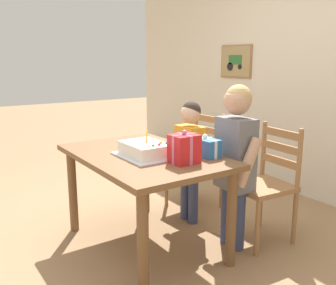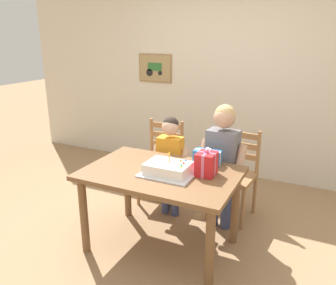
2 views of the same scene
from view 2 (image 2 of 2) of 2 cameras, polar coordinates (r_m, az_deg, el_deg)
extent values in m
plane|color=#997551|center=(3.26, -1.12, -16.95)|extent=(20.00, 20.00, 0.00)
cube|color=beige|center=(4.58, 10.27, 10.53)|extent=(6.40, 0.08, 2.60)
cube|color=olive|center=(4.91, -2.17, 12.36)|extent=(0.51, 0.02, 0.39)
cube|color=#9E8456|center=(4.90, -2.22, 12.35)|extent=(0.48, 0.01, 0.36)
cube|color=#28662D|center=(4.90, -2.26, 12.58)|extent=(0.22, 0.01, 0.11)
cylinder|color=black|center=(4.95, -3.12, 11.65)|extent=(0.10, 0.01, 0.10)
cylinder|color=black|center=(4.87, -1.35, 11.57)|extent=(0.06, 0.01, 0.06)
cube|color=brown|center=(2.91, -1.20, -5.21)|extent=(1.31, 0.86, 0.04)
cylinder|color=brown|center=(3.10, -13.93, -11.87)|extent=(0.07, 0.07, 0.70)
cylinder|color=brown|center=(2.61, 7.01, -17.59)|extent=(0.07, 0.07, 0.70)
cylinder|color=brown|center=(3.60, -6.84, -7.08)|extent=(0.07, 0.07, 0.70)
cylinder|color=brown|center=(3.19, 11.20, -10.76)|extent=(0.07, 0.07, 0.70)
cube|color=silver|center=(2.83, 0.01, -5.27)|extent=(0.44, 0.34, 0.01)
cube|color=white|center=(2.81, 0.01, -4.31)|extent=(0.36, 0.26, 0.09)
cylinder|color=orange|center=(2.79, 0.21, -2.76)|extent=(0.01, 0.01, 0.07)
sphere|color=yellow|center=(2.77, 0.21, -1.89)|extent=(0.02, 0.02, 0.02)
sphere|color=green|center=(2.82, -0.29, -3.14)|extent=(0.01, 0.01, 0.01)
sphere|color=yellow|center=(2.70, 2.17, -4.16)|extent=(0.01, 0.01, 0.01)
sphere|color=orange|center=(2.83, 2.13, -3.07)|extent=(0.02, 0.02, 0.02)
sphere|color=red|center=(2.77, 2.62, -3.53)|extent=(0.02, 0.02, 0.02)
sphere|color=green|center=(2.73, 2.28, -3.85)|extent=(0.02, 0.02, 0.02)
sphere|color=blue|center=(2.84, 2.98, -3.03)|extent=(0.02, 0.02, 0.02)
cube|color=red|center=(2.81, 6.45, -3.60)|extent=(0.15, 0.18, 0.19)
cube|color=#DB668E|center=(2.81, 6.45, -3.60)|extent=(0.16, 0.02, 0.20)
cube|color=#DB668E|center=(2.81, 6.45, -3.60)|extent=(0.02, 0.18, 0.20)
sphere|color=#DB668E|center=(2.77, 6.53, -1.46)|extent=(0.04, 0.04, 0.04)
cube|color=#286BB7|center=(3.05, 6.62, -2.49)|extent=(0.24, 0.12, 0.13)
cube|color=white|center=(3.05, 6.62, -2.49)|extent=(0.24, 0.02, 0.13)
cube|color=white|center=(3.05, 6.62, -2.49)|extent=(0.02, 0.13, 0.13)
sphere|color=white|center=(3.03, 6.67, -1.10)|extent=(0.04, 0.04, 0.04)
cube|color=#996B42|center=(3.85, -1.34, -3.63)|extent=(0.45, 0.45, 0.04)
cylinder|color=#996B42|center=(3.72, 0.25, -8.40)|extent=(0.04, 0.04, 0.43)
cylinder|color=#996B42|center=(3.86, -5.05, -7.44)|extent=(0.04, 0.04, 0.43)
cylinder|color=#996B42|center=(4.04, 2.25, -6.18)|extent=(0.04, 0.04, 0.43)
cylinder|color=#996B42|center=(4.17, -2.70, -5.39)|extent=(0.04, 0.04, 0.43)
cylinder|color=#996B42|center=(3.87, 2.33, 0.32)|extent=(0.04, 0.04, 0.45)
cylinder|color=#996B42|center=(4.01, -2.80, 0.93)|extent=(0.04, 0.04, 0.45)
cube|color=#996B42|center=(3.96, -0.28, -0.30)|extent=(0.36, 0.05, 0.06)
cube|color=#996B42|center=(3.92, -0.28, 1.26)|extent=(0.36, 0.05, 0.06)
cube|color=#996B42|center=(3.89, -0.28, 2.85)|extent=(0.36, 0.05, 0.06)
cube|color=#996B42|center=(3.58, 10.79, -5.69)|extent=(0.46, 0.46, 0.04)
cylinder|color=#996B42|center=(3.46, 12.43, -10.96)|extent=(0.04, 0.04, 0.43)
cylinder|color=#996B42|center=(3.58, 6.60, -9.63)|extent=(0.04, 0.04, 0.43)
cylinder|color=#996B42|center=(3.79, 14.33, -8.48)|extent=(0.04, 0.04, 0.43)
cylinder|color=#996B42|center=(3.89, 8.95, -7.36)|extent=(0.04, 0.04, 0.43)
cylinder|color=#996B42|center=(3.61, 14.90, -1.61)|extent=(0.04, 0.04, 0.45)
cylinder|color=#996B42|center=(3.72, 9.30, -0.64)|extent=(0.04, 0.04, 0.45)
cube|color=#996B42|center=(3.68, 11.99, -2.12)|extent=(0.36, 0.06, 0.06)
cube|color=#996B42|center=(3.64, 12.10, -0.45)|extent=(0.36, 0.06, 0.06)
cube|color=#996B42|center=(3.61, 12.22, 1.25)|extent=(0.36, 0.06, 0.06)
cylinder|color=#38426B|center=(3.45, 9.73, -10.51)|extent=(0.10, 0.10, 0.47)
cylinder|color=#38426B|center=(3.49, 7.70, -10.05)|extent=(0.10, 0.10, 0.47)
cube|color=slate|center=(3.27, 9.12, -2.48)|extent=(0.30, 0.20, 0.54)
cylinder|color=tan|center=(3.19, 11.94, -3.53)|extent=(0.10, 0.23, 0.36)
cylinder|color=tan|center=(3.31, 5.91, -2.41)|extent=(0.10, 0.23, 0.36)
sphere|color=tan|center=(3.16, 9.46, 4.14)|extent=(0.20, 0.20, 0.20)
sphere|color=tan|center=(3.16, 9.55, 4.62)|extent=(0.19, 0.19, 0.19)
cylinder|color=#38426B|center=(3.64, 1.18, -9.26)|extent=(0.09, 0.09, 0.40)
cylinder|color=#38426B|center=(3.68, -0.45, -8.93)|extent=(0.09, 0.09, 0.40)
cube|color=orange|center=(3.48, 0.37, -2.74)|extent=(0.25, 0.16, 0.46)
cylinder|color=tan|center=(3.41, 2.60, -3.54)|extent=(0.07, 0.19, 0.31)
cylinder|color=tan|center=(3.53, -2.18, -2.76)|extent=(0.07, 0.19, 0.31)
sphere|color=tan|center=(3.38, 0.39, 2.61)|extent=(0.17, 0.17, 0.17)
sphere|color=#2D231E|center=(3.38, 0.46, 3.00)|extent=(0.16, 0.16, 0.16)
camera|label=1|loc=(1.56, 68.20, -10.17)|focal=39.98mm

